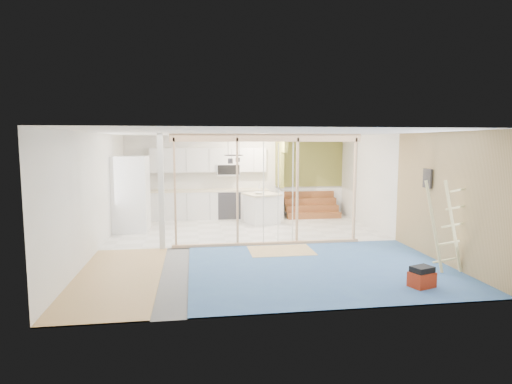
{
  "coord_description": "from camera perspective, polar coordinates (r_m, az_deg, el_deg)",
  "views": [
    {
      "loc": [
        -1.39,
        -9.64,
        2.39
      ],
      "look_at": [
        0.12,
        0.6,
        1.19
      ],
      "focal_mm": 30.0,
      "sensor_mm": 36.0,
      "label": 1
    }
  ],
  "objects": [
    {
      "name": "upper_cabinets",
      "position": [
        13.47,
        -6.05,
        4.15
      ],
      "size": [
        3.6,
        0.41,
        0.85
      ],
      "color": "silver",
      "rests_on": "room"
    },
    {
      "name": "bowl",
      "position": [
        12.42,
        0.38,
        -0.13
      ],
      "size": [
        0.29,
        0.29,
        0.06
      ],
      "primitive_type": "imported",
      "rotation": [
        0.0,
        0.0,
        0.11
      ],
      "color": "silver",
      "rests_on": "island"
    },
    {
      "name": "island",
      "position": [
        12.64,
        0.77,
        -2.23
      ],
      "size": [
        1.16,
        1.16,
        0.9
      ],
      "rotation": [
        0.0,
        0.0,
        0.31
      ],
      "color": "white",
      "rests_on": "room"
    },
    {
      "name": "soap_bottle_b",
      "position": [
        13.6,
        0.5,
        0.83
      ],
      "size": [
        0.09,
        0.09,
        0.18
      ],
      "primitive_type": "imported",
      "rotation": [
        0.0,
        0.0,
        -0.11
      ],
      "color": "silver",
      "rests_on": "base_cabinets"
    },
    {
      "name": "stud_frame",
      "position": [
        9.73,
        -1.76,
        1.98
      ],
      "size": [
        4.66,
        0.14,
        2.6
      ],
      "color": "#E4B78C",
      "rests_on": "room"
    },
    {
      "name": "floor_overlays",
      "position": [
        10.09,
        0.19,
        -7.03
      ],
      "size": [
        7.0,
        8.0,
        0.03
      ],
      "color": "silver",
      "rests_on": "room"
    },
    {
      "name": "electrical_panel",
      "position": [
        9.57,
        21.9,
        1.69
      ],
      "size": [
        0.04,
        0.3,
        0.4
      ],
      "primitive_type": "cube",
      "color": "#343438",
      "rests_on": "room"
    },
    {
      "name": "fridge",
      "position": [
        11.87,
        -16.26,
        -0.3
      ],
      "size": [
        0.91,
        0.88,
        2.03
      ],
      "rotation": [
        0.0,
        0.0,
        -0.04
      ],
      "color": "white",
      "rests_on": "room"
    },
    {
      "name": "room",
      "position": [
        9.8,
        -0.18,
        0.22
      ],
      "size": [
        7.01,
        8.01,
        2.61
      ],
      "color": "slate",
      "rests_on": "ground"
    },
    {
      "name": "ceiling_light",
      "position": [
        12.94,
        4.1,
        7.26
      ],
      "size": [
        0.32,
        0.32,
        0.08
      ],
      "primitive_type": "cylinder",
      "color": "#FFEABF",
      "rests_on": "room"
    },
    {
      "name": "ladder",
      "position": [
        8.54,
        24.01,
        -4.2
      ],
      "size": [
        0.92,
        0.12,
        1.7
      ],
      "rotation": [
        0.0,
        0.0,
        -0.21
      ],
      "color": "#E8DA8E",
      "rests_on": "room"
    },
    {
      "name": "sheathing_panel",
      "position": [
        9.12,
        23.96,
        -0.83
      ],
      "size": [
        0.02,
        4.0,
        2.6
      ],
      "primitive_type": "cube",
      "color": "tan",
      "rests_on": "room"
    },
    {
      "name": "soap_bottle_a",
      "position": [
        13.34,
        -12.47,
        0.84
      ],
      "size": [
        0.13,
        0.13,
        0.31
      ],
      "primitive_type": "imported",
      "rotation": [
        0.0,
        0.0,
        -0.11
      ],
      "color": "#A4A9B7",
      "rests_on": "base_cabinets"
    },
    {
      "name": "base_cabinets",
      "position": [
        13.14,
        -9.25,
        -1.89
      ],
      "size": [
        4.45,
        2.24,
        0.93
      ],
      "color": "silver",
      "rests_on": "room"
    },
    {
      "name": "green_partition",
      "position": [
        13.81,
        6.07,
        0.56
      ],
      "size": [
        2.25,
        1.51,
        2.6
      ],
      "color": "olive",
      "rests_on": "room"
    },
    {
      "name": "pot_rack",
      "position": [
        11.58,
        -3.02,
        4.65
      ],
      "size": [
        0.52,
        0.52,
        0.72
      ],
      "color": "black",
      "rests_on": "room"
    },
    {
      "name": "toolbox",
      "position": [
        7.69,
        21.24,
        -10.6
      ],
      "size": [
        0.46,
        0.4,
        0.36
      ],
      "rotation": [
        0.0,
        0.0,
        0.33
      ],
      "color": "#9A260E",
      "rests_on": "room"
    }
  ]
}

